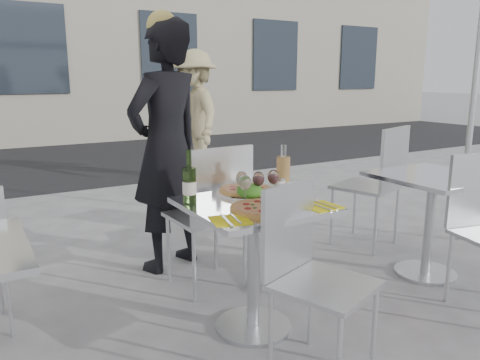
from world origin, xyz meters
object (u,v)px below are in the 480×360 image
chair_far (213,206)px  wineglass_red_a (258,180)px  wine_bottle (189,183)px  wineglass_white_a (245,184)px  main_table (254,240)px  salad_plate (250,193)px  pedestrian_b (195,116)px  pizza_far (246,191)px  side_table_right (431,204)px  wineglass_white_b (242,179)px  sugar_shaker (280,187)px  napkin_left (230,220)px  carafe (283,174)px  napkin_right (321,206)px  wineglass_red_b (273,178)px  side_chair_rfar (379,177)px  pizza_near (264,208)px  chair_near (308,263)px  woman_diner (166,148)px

chair_far → wineglass_red_a: 0.57m
wine_bottle → wineglass_white_a: wine_bottle is taller
main_table → salad_plate: size_ratio=3.41×
pedestrian_b → pizza_far: (-1.39, -3.68, -0.14)m
side_table_right → salad_plate: bearing=176.6°
pizza_far → wineglass_white_b: bearing=-132.7°
main_table → sugar_shaker: (0.21, 0.06, 0.26)m
pedestrian_b → napkin_left: pedestrian_b is taller
carafe → napkin_right: 0.36m
side_table_right → wineglass_red_b: bearing=177.1°
pedestrian_b → side_chair_rfar: bearing=7.4°
sugar_shaker → wineglass_white_a: size_ratio=0.68×
chair_far → napkin_right: (0.23, -0.80, 0.16)m
pizza_near → napkin_right: 0.32m
wineglass_red_a → wineglass_white_a: bearing=-159.5°
wineglass_white_b → side_table_right: bearing=-4.6°
side_table_right → pizza_far: size_ratio=2.13×
side_table_right → wineglass_red_a: (-1.43, 0.06, 0.32)m
pizza_far → sugar_shaker: (0.14, -0.15, 0.04)m
salad_plate → napkin_right: salad_plate is taller
chair_near → wineglass_red_b: 0.61m
chair_far → chair_near: size_ratio=1.08×
main_table → woman_diner: (-0.06, 1.12, 0.38)m
chair_far → woman_diner: 0.65m
carafe → wineglass_red_a: (-0.20, -0.04, -0.01)m
pedestrian_b → pizza_near: size_ratio=5.16×
salad_plate → sugar_shaker: sugar_shaker is taller
napkin_left → carafe: bearing=43.7°
pedestrian_b → wineglass_red_a: size_ratio=11.44×
chair_near → side_chair_rfar: (1.58, 1.04, 0.06)m
side_chair_rfar → wine_bottle: wine_bottle is taller
pizza_far → napkin_left: (-0.35, -0.42, -0.01)m
chair_near → wine_bottle: (-0.34, 0.60, 0.31)m
woman_diner → pizza_near: 1.27m
pizza_near → sugar_shaker: (0.24, 0.21, 0.04)m
sugar_shaker → wineglass_white_a: wineglass_white_a is taller
wineglass_white_a → wineglass_red_a: (0.11, 0.04, 0.00)m
pedestrian_b → wineglass_white_b: pedestrian_b is taller
side_chair_rfar → salad_plate: side_chair_rfar is taller
napkin_left → pizza_near: bearing=29.6°
side_table_right → sugar_shaker: size_ratio=7.01×
wineglass_red_b → napkin_right: 0.34m
side_chair_rfar → sugar_shaker: size_ratio=9.66×
wineglass_white_b → carafe: bearing=-4.2°
woman_diner → pedestrian_b: size_ratio=1.01×
wineglass_red_a → woman_diner: bearing=96.9°
woman_diner → napkin_right: woman_diner is taller
pizza_near → main_table: bearing=77.8°
chair_far → napkin_right: 0.85m
chair_near → sugar_shaker: (0.18, 0.50, 0.25)m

